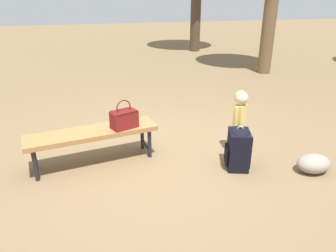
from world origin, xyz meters
The scene contains 6 objects.
ground_plane centered at (0.00, 0.00, 0.00)m, with size 40.00×40.00×0.00m, color brown.
park_bench centered at (-0.86, -0.01, 0.39)m, with size 1.64×0.66×0.45m.
handbag centered at (-0.46, -0.03, 0.58)m, with size 0.36×0.28×0.37m.
child_standing centered at (1.03, -0.21, 0.58)m, with size 0.21×0.18×0.87m.
backpack_large centered at (0.85, -0.58, 0.28)m, with size 0.35×0.39×0.56m.
trail_rock centered at (1.70, -0.91, 0.11)m, with size 0.42×0.32×0.22m.
Camera 1 is at (-0.86, -3.71, 2.02)m, focal length 33.94 mm.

